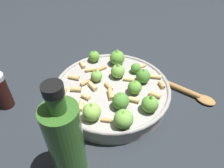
# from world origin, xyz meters

# --- Properties ---
(ground_plane) EXTENTS (2.40, 2.40, 0.00)m
(ground_plane) POSITION_xyz_m (0.00, 0.00, 0.00)
(ground_plane) COLOR #23282D
(cooking_pan) EXTENTS (0.31, 0.31, 0.10)m
(cooking_pan) POSITION_xyz_m (-0.00, -0.00, 0.03)
(cooking_pan) COLOR #9E9993
(cooking_pan) RESTS_ON ground
(pepper_shaker) EXTENTS (0.04, 0.04, 0.10)m
(pepper_shaker) POSITION_xyz_m (0.11, 0.27, 0.05)
(pepper_shaker) COLOR #33140F
(pepper_shaker) RESTS_ON ground
(olive_oil_bottle) EXTENTS (0.07, 0.07, 0.23)m
(olive_oil_bottle) POSITION_xyz_m (-0.14, 0.17, 0.10)
(olive_oil_bottle) COLOR #336023
(olive_oil_bottle) RESTS_ON ground
(wooden_spoon) EXTENTS (0.21, 0.12, 0.02)m
(wooden_spoon) POSITION_xyz_m (-0.06, -0.19, 0.01)
(wooden_spoon) COLOR #9E703D
(wooden_spoon) RESTS_ON ground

